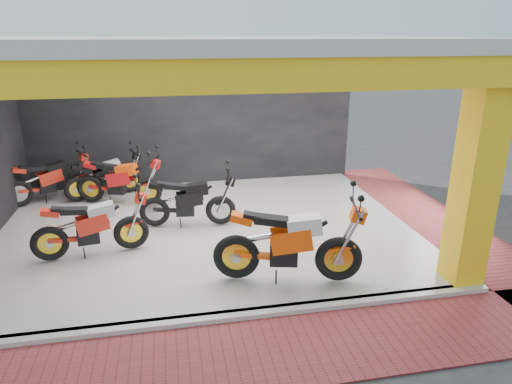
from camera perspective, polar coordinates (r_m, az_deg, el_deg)
ground at (r=7.43m, az=-4.71°, el=-11.25°), size 80.00×80.00×0.00m
showroom_floor at (r=9.19m, az=-6.17°, el=-4.73°), size 8.00×6.00×0.10m
showroom_ceiling at (r=8.41m, az=-7.07°, el=17.98°), size 8.40×6.40×0.20m
back_wall at (r=11.67m, az=-7.88°, el=9.11°), size 8.20×0.20×3.50m
corner_column at (r=7.42m, az=25.78°, el=1.53°), size 0.50×0.50×3.50m
header_beam_front at (r=5.44m, az=-4.42°, el=14.31°), size 8.40×0.30×0.40m
header_beam_right at (r=9.59m, az=18.56°, el=15.51°), size 0.30×6.40×0.40m
floor_kerb at (r=6.55m, az=-3.65°, el=-15.33°), size 8.00×0.20×0.10m
paver_front at (r=5.95m, az=-2.58°, el=-19.80°), size 9.00×1.40×0.03m
paver_right at (r=10.67m, az=20.46°, el=-2.61°), size 1.40×7.00×0.03m
moto_hero at (r=7.03m, az=10.45°, el=-5.67°), size 2.57×1.45×1.48m
moto_row_a at (r=8.28m, az=-15.49°, el=-3.00°), size 2.15×1.06×1.26m
moto_row_b at (r=9.04m, az=-4.49°, el=-0.54°), size 2.09×0.99×1.23m
moto_row_c at (r=10.37m, az=-13.43°, el=1.72°), size 2.22×1.36×1.27m
moto_row_d at (r=11.51m, az=-21.50°, el=2.44°), size 2.10×1.52×1.21m
moto_row_e at (r=11.33m, az=-15.52°, el=2.74°), size 2.04×1.34×1.17m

